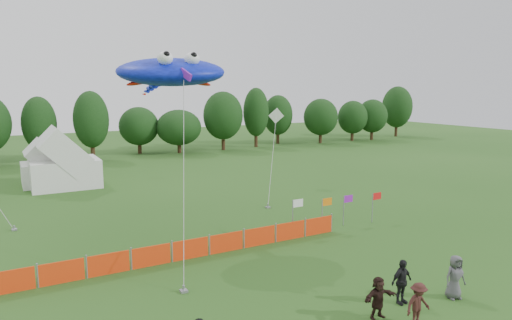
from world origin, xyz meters
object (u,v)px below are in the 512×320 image
spectator_e (455,277)px  stingray_kite (169,73)px  spectator_d (402,282)px  barrier_fence (190,249)px  tent_left (44,167)px  spectator_f (378,298)px  tent_right (64,164)px  spectator_c (418,304)px

spectator_e → stingray_kite: size_ratio=0.12×
spectator_d → barrier_fence: bearing=120.7°
tent_left → spectator_f: 33.02m
barrier_fence → tent_right: bearing=99.1°
spectator_c → spectator_d: size_ratio=0.90×
spectator_d → stingray_kite: size_ratio=0.12×
spectator_c → spectator_e: size_ratio=0.90×
barrier_fence → spectator_c: size_ratio=10.97×
tent_left → barrier_fence: tent_left is taller
spectator_f → stingray_kite: size_ratio=0.11×
spectator_f → spectator_e: bearing=-3.2°
barrier_fence → spectator_d: bearing=-57.1°
tent_right → spectator_d: 31.01m
spectator_c → spectator_f: (-0.86, 1.11, -0.01)m
barrier_fence → spectator_e: bearing=-50.1°
tent_left → stingray_kite: bearing=-73.9°
tent_right → spectator_d: size_ratio=3.09×
spectator_f → stingray_kite: 16.03m
tent_left → spectator_c: size_ratio=2.28×
barrier_fence → stingray_kite: size_ratio=1.19×
tent_right → spectator_d: tent_right is taller
tent_right → spectator_e: tent_right is taller
tent_right → tent_left: bearing=130.9°
spectator_d → spectator_e: (2.25, -0.73, -0.00)m
tent_left → spectator_e: tent_left is taller
spectator_d → spectator_e: 2.36m
spectator_c → spectator_e: bearing=17.2°
barrier_fence → spectator_c: spectator_c is taller
stingray_kite → tent_right: bearing=102.9°
spectator_e → spectator_d: bearing=175.9°
spectator_c → stingray_kite: (-4.24, 14.25, 8.53)m
tent_right → spectator_c: bearing=-75.4°
tent_right → spectator_e: bearing=-69.8°
tent_left → barrier_fence: size_ratio=0.21×
barrier_fence → spectator_d: (5.58, -8.64, 0.41)m
barrier_fence → spectator_f: bearing=-66.6°
barrier_fence → spectator_f: (3.93, -9.06, 0.30)m
stingray_kite → spectator_d: bearing=-68.4°
barrier_fence → spectator_e: size_ratio=9.85×
tent_left → stingray_kite: size_ratio=0.25×
tent_right → stingray_kite: size_ratio=0.37×
spectator_e → spectator_f: bearing=-170.5°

